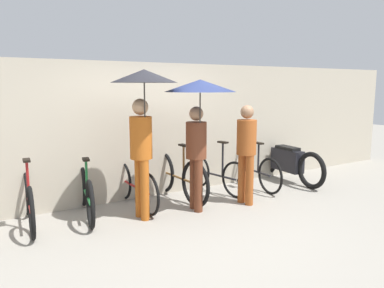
{
  "coord_description": "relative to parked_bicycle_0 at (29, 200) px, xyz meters",
  "views": [
    {
      "loc": [
        -2.64,
        -4.07,
        1.93
      ],
      "look_at": [
        0.46,
        1.03,
        1.0
      ],
      "focal_mm": 35.0,
      "sensor_mm": 36.0,
      "label": 1
    }
  ],
  "objects": [
    {
      "name": "pedestrian_trailing",
      "position": [
        3.21,
        -0.79,
        0.58
      ],
      "size": [
        0.32,
        0.32,
        1.63
      ],
      "rotation": [
        0.0,
        0.0,
        3.23
      ],
      "color": "#9E4C1E",
      "rests_on": "ground"
    },
    {
      "name": "motorcycle",
      "position": [
        4.89,
        -0.05,
        0.04
      ],
      "size": [
        0.58,
        2.06,
        0.92
      ],
      "rotation": [
        0.0,
        0.0,
        1.5
      ],
      "color": "black",
      "rests_on": "ground"
    },
    {
      "name": "ground_plane",
      "position": [
        1.98,
        -1.37,
        -0.36
      ],
      "size": [
        30.0,
        30.0,
        0.0
      ],
      "primitive_type": "plane",
      "color": "gray"
    },
    {
      "name": "parked_bicycle_5",
      "position": [
        3.96,
        -0.04,
        -0.01
      ],
      "size": [
        0.44,
        1.74,
        1.07
      ],
      "rotation": [
        0.0,
        0.0,
        1.51
      ],
      "color": "black",
      "rests_on": "ground"
    },
    {
      "name": "pedestrian_center",
      "position": [
        2.32,
        -0.74,
        1.26
      ],
      "size": [
        1.07,
        1.07,
        2.02
      ],
      "rotation": [
        0.0,
        0.0,
        3.0
      ],
      "color": "brown",
      "rests_on": "ground"
    },
    {
      "name": "parked_bicycle_0",
      "position": [
        0.0,
        0.0,
        0.0
      ],
      "size": [
        0.44,
        1.71,
        1.05
      ],
      "rotation": [
        0.0,
        0.0,
        1.49
      ],
      "color": "black",
      "rests_on": "ground"
    },
    {
      "name": "parked_bicycle_3",
      "position": [
        2.38,
        0.02,
        0.03
      ],
      "size": [
        0.44,
        1.82,
        0.99
      ],
      "rotation": [
        0.0,
        0.0,
        1.61
      ],
      "color": "black",
      "rests_on": "ground"
    },
    {
      "name": "parked_bicycle_4",
      "position": [
        3.17,
        0.03,
        -0.01
      ],
      "size": [
        0.47,
        1.61,
        0.97
      ],
      "rotation": [
        0.0,
        0.0,
        1.75
      ],
      "color": "black",
      "rests_on": "ground"
    },
    {
      "name": "back_wall",
      "position": [
        1.98,
        0.47,
        0.8
      ],
      "size": [
        12.89,
        0.12,
        2.32
      ],
      "color": "#B2A893",
      "rests_on": "ground"
    },
    {
      "name": "pedestrian_leading",
      "position": [
        1.47,
        -0.63,
        1.28
      ],
      "size": [
        0.92,
        0.92,
        2.15
      ],
      "rotation": [
        0.0,
        0.0,
        3.18
      ],
      "color": "#B25619",
      "rests_on": "ground"
    },
    {
      "name": "parked_bicycle_1",
      "position": [
        0.79,
        -0.01,
        -0.01
      ],
      "size": [
        0.49,
        1.73,
        1.08
      ],
      "rotation": [
        0.0,
        0.0,
        1.4
      ],
      "color": "black",
      "rests_on": "ground"
    },
    {
      "name": "parked_bicycle_2",
      "position": [
        1.58,
        0.02,
        -0.01
      ],
      "size": [
        0.44,
        1.66,
        1.04
      ],
      "rotation": [
        0.0,
        0.0,
        1.59
      ],
      "color": "black",
      "rests_on": "ground"
    }
  ]
}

